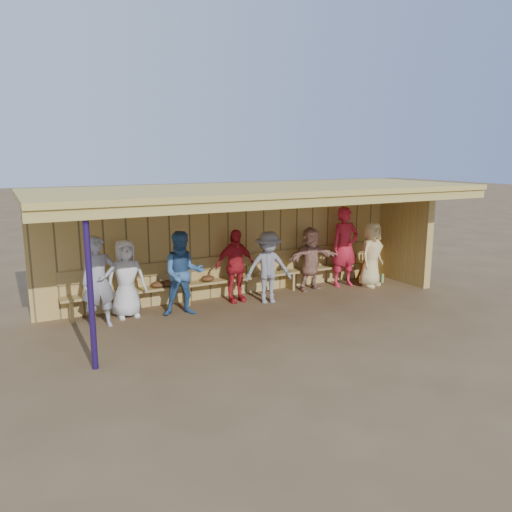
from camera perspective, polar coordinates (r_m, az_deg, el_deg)
The scene contains 12 objects.
ground at distance 10.30m, azimuth 0.91°, elevation -6.08°, with size 90.00×90.00×0.00m, color brown.
player_a at distance 9.50m, azimuth -17.52°, elevation -2.85°, with size 0.61×0.40×1.69m, color #96949C.
player_b at distance 9.94m, azimuth -14.62°, elevation -2.49°, with size 0.75×0.49×1.54m, color silver.
player_c at distance 9.83m, azimuth -8.32°, elevation -2.00°, with size 0.81×0.63×1.67m, color #356093.
player_d at distance 10.65m, azimuth -2.41°, elevation -1.12°, with size 0.92×0.38×1.57m, color red.
player_e at distance 10.57m, azimuth 1.43°, elevation -1.30°, with size 0.99×0.57×1.54m, color gray.
player_f at distance 11.62m, azimuth 6.25°, elevation -0.32°, with size 1.38×0.44×1.49m, color tan.
player_g at distance 12.08m, azimuth 10.12°, elevation 1.03°, with size 0.70×0.46×1.91m, color red.
player_h at distance 12.21m, azimuth 13.04°, elevation 0.19°, with size 0.76×0.50×1.56m, color #E4C680.
dugout_structure at distance 10.70m, azimuth 1.01°, elevation 3.90°, with size 8.80×3.20×2.50m.
bench at distance 11.11m, azimuth -1.83°, elevation -1.94°, with size 7.60×0.34×0.93m.
dugout_equipment at distance 10.77m, azimuth -4.40°, elevation -2.62°, with size 5.74×0.62×0.80m.
Camera 1 is at (-4.69, -8.62, 3.10)m, focal length 35.00 mm.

